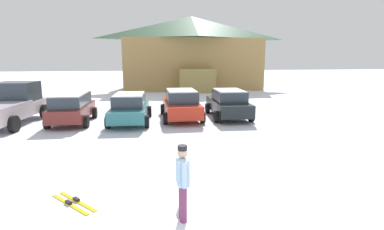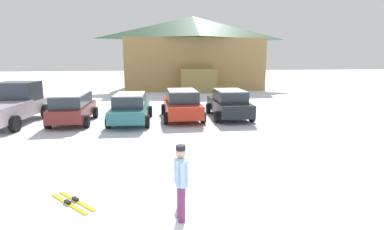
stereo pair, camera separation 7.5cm
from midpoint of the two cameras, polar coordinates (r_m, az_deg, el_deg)
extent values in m
cube|color=#A07D46|center=(34.68, -0.20, 9.67)|extent=(14.94, 7.36, 5.53)
pyramid|color=#2D4F34|center=(34.83, -0.21, 16.27)|extent=(15.55, 7.97, 2.48)
cube|color=olive|center=(30.36, 0.88, 6.56)|extent=(3.63, 1.87, 2.40)
cube|color=maroon|center=(17.25, -21.94, 0.67)|extent=(1.72, 4.08, 0.65)
cube|color=#2D3842|center=(17.08, -22.15, 2.66)|extent=(1.51, 3.10, 0.59)
cube|color=white|center=(17.05, -22.22, 3.74)|extent=(1.41, 2.94, 0.06)
cylinder|color=black|center=(18.74, -23.74, 0.28)|extent=(0.22, 0.64, 0.64)
cylinder|color=black|center=(18.33, -18.17, 0.45)|extent=(0.22, 0.64, 0.64)
cylinder|color=black|center=(16.36, -26.01, -1.31)|extent=(0.22, 0.64, 0.64)
cylinder|color=black|center=(15.90, -19.66, -1.17)|extent=(0.22, 0.64, 0.64)
cube|color=#2D7177|center=(16.62, -11.79, 0.80)|extent=(2.04, 4.88, 0.60)
cube|color=#2D3842|center=(16.30, -11.96, 2.75)|extent=(1.70, 2.57, 0.60)
cube|color=white|center=(16.26, -12.01, 3.90)|extent=(1.59, 2.44, 0.06)
cylinder|color=black|center=(18.25, -14.25, 0.61)|extent=(0.26, 0.65, 0.64)
cylinder|color=black|center=(18.06, -8.23, 0.73)|extent=(0.26, 0.65, 0.64)
cylinder|color=black|center=(15.38, -15.90, -1.33)|extent=(0.26, 0.65, 0.64)
cylinder|color=black|center=(15.15, -8.74, -1.23)|extent=(0.26, 0.65, 0.64)
cube|color=red|center=(17.21, -2.23, 1.51)|extent=(1.86, 4.68, 0.69)
cube|color=#2D3842|center=(16.89, -2.16, 3.58)|extent=(1.63, 2.43, 0.62)
cube|color=white|center=(16.85, -2.17, 4.72)|extent=(1.52, 2.31, 0.06)
cylinder|color=black|center=(18.62, -5.76, 1.09)|extent=(0.22, 0.64, 0.64)
cylinder|color=black|center=(18.82, 0.29, 1.25)|extent=(0.22, 0.64, 0.64)
cylinder|color=black|center=(15.77, -5.23, -0.66)|extent=(0.22, 0.64, 0.64)
cylinder|color=black|center=(16.01, 1.89, -0.46)|extent=(0.22, 0.64, 0.64)
cube|color=black|center=(17.73, 6.73, 1.71)|extent=(1.94, 4.69, 0.69)
cube|color=#2D3842|center=(17.42, 6.95, 3.65)|extent=(1.66, 2.46, 0.58)
cube|color=white|center=(17.38, 6.98, 4.70)|extent=(1.55, 2.33, 0.06)
cylinder|color=black|center=(18.98, 2.84, 1.31)|extent=(0.24, 0.65, 0.64)
cylinder|color=black|center=(19.40, 8.50, 1.41)|extent=(0.24, 0.65, 0.64)
cylinder|color=black|center=(16.20, 4.55, -0.35)|extent=(0.24, 0.65, 0.64)
cylinder|color=black|center=(16.69, 11.10, -0.19)|extent=(0.24, 0.65, 0.64)
cube|color=#BFB0B2|center=(18.31, -31.79, 0.71)|extent=(2.55, 5.89, 0.70)
cube|color=#2D3842|center=(19.21, -30.48, 3.88)|extent=(2.06, 1.99, 1.05)
cylinder|color=black|center=(20.39, -32.29, 0.53)|extent=(0.32, 0.82, 0.80)
cylinder|color=black|center=(19.41, -26.40, 0.65)|extent=(0.32, 0.82, 0.80)
cylinder|color=black|center=(16.34, -30.92, -1.49)|extent=(0.32, 0.82, 0.80)
cylinder|color=beige|center=(7.67, -1.82, -14.03)|extent=(0.08, 0.08, 0.44)
cylinder|color=beige|center=(7.75, -1.55, -13.75)|extent=(0.08, 0.08, 0.44)
cube|color=#EF9ABD|center=(7.56, -1.70, -11.31)|extent=(0.21, 0.25, 0.31)
cylinder|color=#EF9ABD|center=(7.44, -2.09, -11.63)|extent=(0.06, 0.06, 0.29)
cylinder|color=#EF9ABD|center=(7.68, -1.32, -10.90)|extent=(0.06, 0.06, 0.29)
sphere|color=tan|center=(7.49, -1.71, -9.82)|extent=(0.11, 0.11, 0.11)
cylinder|color=black|center=(7.47, -1.71, -9.38)|extent=(0.11, 0.11, 0.05)
cylinder|color=#733359|center=(6.75, -2.22, -15.88)|extent=(0.15, 0.15, 0.82)
cylinder|color=#733359|center=(6.59, -2.00, -16.57)|extent=(0.15, 0.15, 0.82)
cube|color=#A0C1E0|center=(6.38, -2.16, -10.62)|extent=(0.25, 0.41, 0.58)
cylinder|color=#A0C1E0|center=(6.62, -2.47, -9.70)|extent=(0.11, 0.11, 0.55)
cylinder|color=#A0C1E0|center=(6.14, -1.82, -11.34)|extent=(0.11, 0.11, 0.55)
sphere|color=tan|center=(6.25, -2.18, -7.24)|extent=(0.21, 0.21, 0.21)
cylinder|color=black|center=(6.22, -2.19, -6.25)|extent=(0.20, 0.20, 0.10)
cube|color=yellow|center=(8.09, -21.24, -15.08)|extent=(1.11, 1.20, 0.02)
cube|color=black|center=(8.11, -21.44, -14.70)|extent=(0.19, 0.20, 0.06)
cube|color=yellow|center=(8.00, -22.52, -15.45)|extent=(1.11, 1.20, 0.02)
cube|color=black|center=(8.03, -22.72, -15.07)|extent=(0.19, 0.20, 0.06)
camera|label=1|loc=(0.04, -90.18, -0.04)|focal=28.00mm
camera|label=2|loc=(0.04, 89.82, 0.04)|focal=28.00mm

